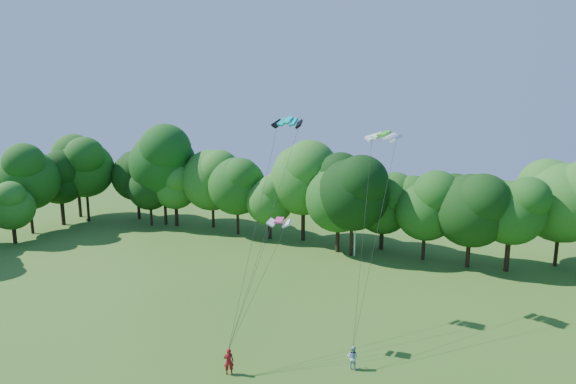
% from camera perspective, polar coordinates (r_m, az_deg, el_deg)
% --- Properties ---
extents(utility_pole, '(1.37, 0.66, 7.32)m').
position_cam_1_polar(utility_pole, '(52.94, 8.52, -4.15)').
color(utility_pole, silver).
rests_on(utility_pole, ground).
extents(kite_flyer_left, '(0.79, 0.70, 1.80)m').
position_cam_1_polar(kite_flyer_left, '(31.20, -7.54, -20.53)').
color(kite_flyer_left, maroon).
rests_on(kite_flyer_left, ground).
extents(kite_flyer_right, '(0.86, 0.71, 1.60)m').
position_cam_1_polar(kite_flyer_right, '(31.87, 8.22, -20.05)').
color(kite_flyer_right, '#97BAD2').
rests_on(kite_flyer_right, ground).
extents(kite_teal, '(2.46, 1.20, 0.63)m').
position_cam_1_polar(kite_teal, '(35.74, 0.02, 9.11)').
color(kite_teal, '#05ACA9').
rests_on(kite_teal, ground).
extents(kite_green, '(3.13, 2.30, 0.47)m').
position_cam_1_polar(kite_green, '(37.13, 12.10, 7.25)').
color(kite_green, green).
rests_on(kite_green, ground).
extents(kite_pink, '(1.70, 0.95, 0.33)m').
position_cam_1_polar(kite_pink, '(31.18, -1.14, -3.62)').
color(kite_pink, '#CA3872').
rests_on(kite_pink, ground).
extents(tree_back_west, '(10.67, 10.67, 15.53)m').
position_cam_1_polar(tree_back_west, '(68.61, -15.59, 3.87)').
color(tree_back_west, black).
rests_on(tree_back_west, ground).
extents(tree_back_center, '(9.25, 9.25, 13.46)m').
position_cam_1_polar(tree_back_center, '(52.27, 8.21, 0.84)').
color(tree_back_center, black).
rests_on(tree_back_center, ground).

